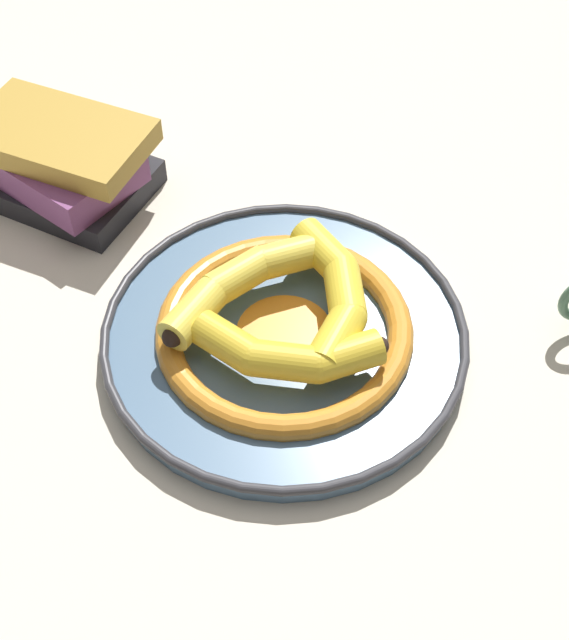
{
  "coord_description": "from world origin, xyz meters",
  "views": [
    {
      "loc": [
        0.58,
        0.14,
        0.71
      ],
      "look_at": [
        0.03,
        0.02,
        0.04
      ],
      "focal_mm": 50.0,
      "sensor_mm": 36.0,
      "label": 1
    }
  ],
  "objects_px": {
    "decorative_bowl": "(284,334)",
    "banana_b": "(282,353)",
    "banana_a": "(245,280)",
    "banana_c": "(335,296)",
    "book_stack": "(58,162)"
  },
  "relations": [
    {
      "from": "decorative_bowl",
      "to": "banana_b",
      "type": "distance_m",
      "value": 0.06
    },
    {
      "from": "banana_b",
      "to": "banana_a",
      "type": "bearing_deg",
      "value": 120.04
    },
    {
      "from": "banana_c",
      "to": "book_stack",
      "type": "distance_m",
      "value": 0.37
    },
    {
      "from": "banana_a",
      "to": "decorative_bowl",
      "type": "bearing_deg",
      "value": 95.83
    },
    {
      "from": "banana_b",
      "to": "banana_c",
      "type": "distance_m",
      "value": 0.09
    },
    {
      "from": "banana_a",
      "to": "banana_b",
      "type": "height_order",
      "value": "same"
    },
    {
      "from": "decorative_bowl",
      "to": "book_stack",
      "type": "height_order",
      "value": "book_stack"
    },
    {
      "from": "decorative_bowl",
      "to": "banana_b",
      "type": "xyz_separation_m",
      "value": [
        0.05,
        0.01,
        0.04
      ]
    },
    {
      "from": "banana_b",
      "to": "banana_c",
      "type": "xyz_separation_m",
      "value": [
        -0.08,
        0.04,
        0.0
      ]
    },
    {
      "from": "banana_c",
      "to": "book_stack",
      "type": "height_order",
      "value": "book_stack"
    },
    {
      "from": "banana_a",
      "to": "banana_c",
      "type": "relative_size",
      "value": 0.88
    },
    {
      "from": "decorative_bowl",
      "to": "banana_a",
      "type": "bearing_deg",
      "value": -123.29
    },
    {
      "from": "decorative_bowl",
      "to": "book_stack",
      "type": "xyz_separation_m",
      "value": [
        -0.17,
        -0.3,
        0.03
      ]
    },
    {
      "from": "banana_c",
      "to": "book_stack",
      "type": "xyz_separation_m",
      "value": [
        -0.15,
        -0.34,
        -0.01
      ]
    },
    {
      "from": "decorative_bowl",
      "to": "banana_a",
      "type": "xyz_separation_m",
      "value": [
        -0.03,
        -0.05,
        0.04
      ]
    }
  ]
}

